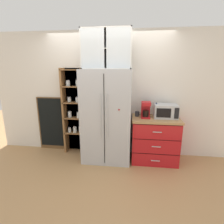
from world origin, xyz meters
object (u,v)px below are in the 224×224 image
at_px(microwave, 165,111).
at_px(coffee_maker, 146,110).
at_px(mug_charcoal, 137,114).
at_px(bottle_cobalt, 156,111).
at_px(mug_cream, 156,116).
at_px(chalkboard_menu, 51,123).
at_px(refrigerator, 107,116).

bearing_deg(microwave, coffee_maker, -173.65).
xyz_separation_m(coffee_maker, mug_charcoal, (-0.16, 0.07, -0.11)).
xyz_separation_m(mug_charcoal, bottle_cobalt, (0.36, -0.00, 0.07)).
bearing_deg(coffee_maker, mug_cream, -3.57).
xyz_separation_m(coffee_maker, chalkboard_menu, (-2.06, 0.25, -0.44)).
bearing_deg(mug_charcoal, bottle_cobalt, -0.73).
xyz_separation_m(mug_cream, chalkboard_menu, (-2.27, 0.26, -0.33)).
xyz_separation_m(mug_cream, bottle_cobalt, (-0.00, 0.07, 0.08)).
bearing_deg(microwave, refrigerator, -175.63).
bearing_deg(mug_cream, mug_charcoal, 167.63).
bearing_deg(chalkboard_menu, mug_charcoal, -5.57).
distance_m(refrigerator, chalkboard_menu, 1.38).
bearing_deg(refrigerator, mug_cream, 1.89).
relative_size(microwave, mug_cream, 3.58).
distance_m(coffee_maker, mug_cream, 0.23).
height_order(microwave, mug_charcoal, microwave).
distance_m(microwave, coffee_maker, 0.38).
height_order(coffee_maker, bottle_cobalt, coffee_maker).
bearing_deg(mug_cream, microwave, 17.28).
height_order(mug_charcoal, bottle_cobalt, bottle_cobalt).
height_order(mug_charcoal, chalkboard_menu, chalkboard_menu).
bearing_deg(mug_cream, bottle_cobalt, 91.26).
bearing_deg(mug_charcoal, microwave, -2.58).
bearing_deg(refrigerator, coffee_maker, 3.37).
xyz_separation_m(refrigerator, chalkboard_menu, (-1.32, 0.30, -0.29)).
distance_m(refrigerator, coffee_maker, 0.76).
distance_m(mug_charcoal, mug_cream, 0.37).
distance_m(microwave, mug_cream, 0.20).
height_order(bottle_cobalt, chalkboard_menu, chalkboard_menu).
xyz_separation_m(refrigerator, microwave, (1.12, 0.09, 0.12)).
height_order(refrigerator, coffee_maker, refrigerator).
relative_size(microwave, mug_charcoal, 3.68).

